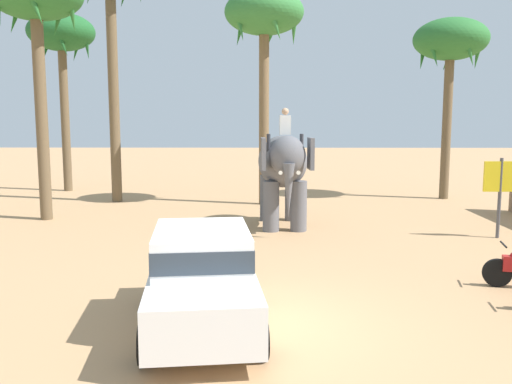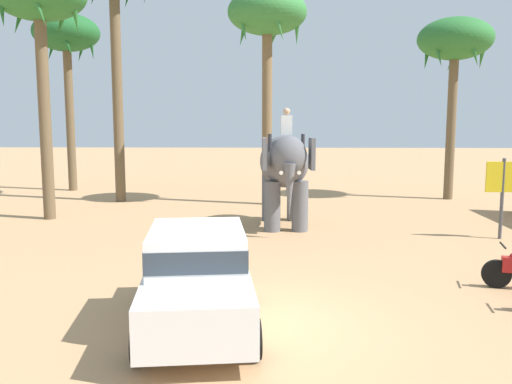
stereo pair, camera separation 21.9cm
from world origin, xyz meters
name	(u,v)px [view 1 (the left image)]	position (x,y,z in m)	size (l,w,h in m)	color
ground_plane	(247,326)	(0.00, 0.00, 0.00)	(120.00, 120.00, 0.00)	tan
car_sedan_foreground	(202,275)	(-0.75, -0.07, 0.93)	(2.25, 4.28, 1.70)	white
elephant_with_mahout	(283,167)	(0.94, 8.74, 1.99)	(1.76, 3.91, 3.88)	slate
palm_tree_behind_elephant	(61,38)	(-9.46, 17.85, 7.44)	(3.20, 3.20, 8.61)	brown
palm_tree_near_hut	(450,44)	(8.40, 15.33, 6.76)	(3.20, 3.20, 7.88)	brown
palm_tree_left_of_road	(36,1)	(-7.42, 9.99, 7.49)	(3.20, 3.20, 8.66)	brown
palm_tree_leaning_seaward	(264,19)	(0.31, 13.63, 7.53)	(3.20, 3.20, 8.70)	brown
signboard_yellow	(500,182)	(7.32, 7.13, 1.69)	(1.00, 0.10, 2.40)	#4C4C51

